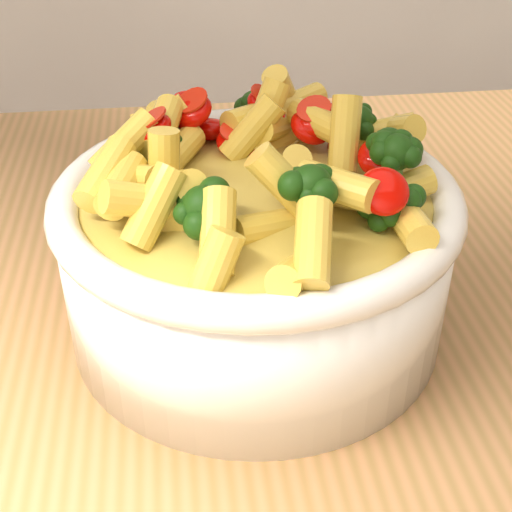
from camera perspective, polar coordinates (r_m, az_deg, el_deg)
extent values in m
cube|color=#B17A4C|center=(0.57, -3.16, -4.72)|extent=(1.20, 0.80, 0.04)
cylinder|color=white|center=(0.50, 0.00, -0.50)|extent=(0.27, 0.27, 0.11)
ellipsoid|color=white|center=(0.52, 0.00, -3.47)|extent=(0.24, 0.24, 0.04)
torus|color=white|center=(0.47, 0.00, 4.76)|extent=(0.27, 0.27, 0.02)
ellipsoid|color=#E7C64F|center=(0.47, 0.00, 4.76)|extent=(0.23, 0.23, 0.03)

